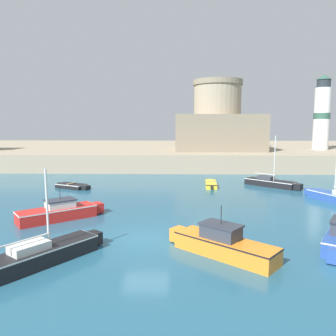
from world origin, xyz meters
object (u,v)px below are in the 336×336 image
sailboat_black_5 (43,253)px  motorboat_orange_6 (222,244)px  sailboat_black_2 (271,182)px  motorboat_red_7 (60,212)px  fortress (217,126)px  lighthouse (322,114)px  dinghy_yellow_4 (211,184)px  dinghy_black_3 (72,186)px

sailboat_black_5 → motorboat_orange_6: 8.30m
sailboat_black_2 → motorboat_red_7: sailboat_black_2 is taller
sailboat_black_5 → motorboat_orange_6: bearing=8.3°
fortress → lighthouse: (16.00, -0.73, 1.80)m
dinghy_yellow_4 → motorboat_red_7: motorboat_red_7 is taller
sailboat_black_5 → motorboat_red_7: size_ratio=1.04×
sailboat_black_5 → motorboat_red_7: bearing=104.1°
motorboat_orange_6 → motorboat_red_7: motorboat_orange_6 is taller
dinghy_black_3 → fortress: bearing=51.2°
sailboat_black_5 → lighthouse: size_ratio=0.47×
dinghy_black_3 → motorboat_orange_6: bearing=-52.7°
fortress → lighthouse: 16.12m
motorboat_orange_6 → lighthouse: lighthouse is taller
motorboat_orange_6 → sailboat_black_5: bearing=-171.7°
sailboat_black_2 → sailboat_black_5: 24.80m
dinghy_yellow_4 → dinghy_black_3: bearing=-174.4°
dinghy_black_3 → lighthouse: lighthouse is taller
motorboat_red_7 → lighthouse: size_ratio=0.46×
fortress → lighthouse: bearing=-2.6°
motorboat_orange_6 → fortress: 37.85m
dinghy_yellow_4 → motorboat_red_7: (-11.25, -12.09, 0.25)m
dinghy_yellow_4 → lighthouse: 27.60m
motorboat_orange_6 → motorboat_red_7: bearing=150.0°
motorboat_orange_6 → motorboat_red_7: size_ratio=0.98×
sailboat_black_5 → lighthouse: (28.36, 37.68, 7.48)m
lighthouse → sailboat_black_2: bearing=-124.5°
dinghy_yellow_4 → lighthouse: lighthouse is taller
sailboat_black_2 → lighthouse: 23.63m
dinghy_black_3 → fortress: fortress is taller
dinghy_yellow_4 → fortress: 20.44m
dinghy_yellow_4 → motorboat_orange_6: size_ratio=0.80×
sailboat_black_5 → sailboat_black_2: bearing=50.9°
sailboat_black_2 → motorboat_red_7: size_ratio=0.99×
sailboat_black_2 → dinghy_yellow_4: size_ratio=1.26×
dinghy_black_3 → sailboat_black_5: sailboat_black_5 is taller
sailboat_black_5 → lighthouse: 47.75m
sailboat_black_2 → motorboat_orange_6: sailboat_black_2 is taller
sailboat_black_5 → motorboat_red_7: 7.16m
dinghy_black_3 → motorboat_orange_6: (12.54, -16.48, 0.32)m
motorboat_orange_6 → dinghy_black_3: bearing=127.3°
sailboat_black_2 → motorboat_orange_6: (-7.44, -18.03, 0.15)m
motorboat_red_7 → lighthouse: bearing=45.6°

